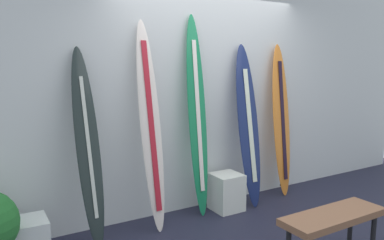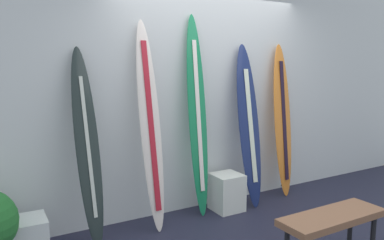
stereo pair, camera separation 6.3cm
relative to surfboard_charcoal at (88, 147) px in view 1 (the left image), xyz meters
The scene contains 8 objects.
wall_back 1.65m from the surfboard_charcoal, 13.42° to the left, with size 7.20×0.20×2.80m, color silver.
surfboard_charcoal is the anchor object (origin of this frame).
surfboard_ivory 0.67m from the surfboard_charcoal, ahead, with size 0.24×0.43×2.17m.
surfboard_emerald 1.28m from the surfboard_charcoal, ahead, with size 0.23×0.31×2.27m.
surfboard_navy 1.95m from the surfboard_charcoal, ahead, with size 0.30×0.43×1.96m.
surfboard_sunset 2.55m from the surfboard_charcoal, ahead, with size 0.29×0.30×1.97m.
display_block_center 1.76m from the surfboard_charcoal, ahead, with size 0.33×0.33×0.44m.
bench 2.29m from the surfboard_charcoal, 41.26° to the right, with size 1.00×0.33×0.46m.
Camera 1 is at (-2.46, -2.54, 1.72)m, focal length 35.16 mm.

